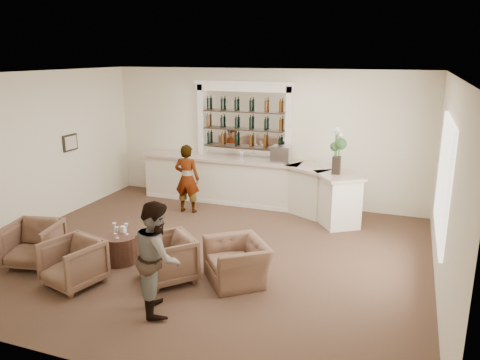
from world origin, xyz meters
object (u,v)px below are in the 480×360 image
(bar_counter, at_px, (251,183))
(armchair_right, at_px, (167,258))
(sommelier, at_px, (187,179))
(espresso_machine, at_px, (281,154))
(armchair_left, at_px, (33,244))
(armchair_center, at_px, (73,263))
(armchair_far, at_px, (237,262))
(guest, at_px, (157,257))
(cocktail_table, at_px, (121,248))
(flower_vase, at_px, (337,148))

(bar_counter, height_order, armchair_right, bar_counter)
(sommelier, xyz_separation_m, espresso_machine, (1.99, 1.01, 0.53))
(armchair_left, bearing_deg, armchair_right, -5.40)
(armchair_center, bearing_deg, armchair_left, 177.46)
(sommelier, height_order, armchair_far, sommelier)
(bar_counter, distance_m, armchair_right, 4.21)
(bar_counter, distance_m, armchair_far, 3.98)
(armchair_far, bearing_deg, sommelier, 179.82)
(guest, bearing_deg, espresso_machine, -37.31)
(cocktail_table, relative_size, armchair_right, 0.76)
(bar_counter, bearing_deg, armchair_left, -119.13)
(guest, bearing_deg, armchair_far, -64.18)
(cocktail_table, distance_m, armchair_center, 1.05)
(guest, relative_size, armchair_left, 1.92)
(flower_vase, bearing_deg, cocktail_table, -135.18)
(flower_vase, bearing_deg, espresso_machine, 155.38)
(guest, height_order, armchair_left, guest)
(cocktail_table, relative_size, armchair_far, 0.62)
(flower_vase, bearing_deg, armchair_center, -129.11)
(cocktail_table, bearing_deg, bar_counter, 73.33)
(bar_counter, distance_m, guest, 5.08)
(cocktail_table, height_order, flower_vase, flower_vase)
(cocktail_table, xyz_separation_m, espresso_machine, (1.90, 3.91, 1.09))
(armchair_left, relative_size, armchair_center, 1.03)
(sommelier, xyz_separation_m, armchair_right, (1.24, -3.25, -0.43))
(cocktail_table, bearing_deg, armchair_left, -154.45)
(sommelier, bearing_deg, flower_vase, -179.59)
(sommelier, height_order, armchair_right, sommelier)
(sommelier, xyz_separation_m, guest, (1.57, -4.11, 0.02))
(armchair_right, xyz_separation_m, espresso_machine, (0.75, 4.26, 0.95))
(guest, bearing_deg, armchair_center, 51.21)
(sommelier, bearing_deg, bar_counter, -148.49)
(cocktail_table, xyz_separation_m, flower_vase, (3.29, 3.27, 1.46))
(bar_counter, xyz_separation_m, flower_vase, (2.14, -0.58, 1.13))
(sommelier, distance_m, armchair_left, 3.79)
(armchair_center, height_order, armchair_right, armchair_right)
(bar_counter, xyz_separation_m, armchair_left, (-2.51, -4.50, -0.18))
(bar_counter, height_order, armchair_left, bar_counter)
(guest, xyz_separation_m, armchair_left, (-2.84, 0.56, -0.44))
(armchair_right, relative_size, flower_vase, 0.84)
(flower_vase, bearing_deg, bar_counter, 164.75)
(armchair_far, distance_m, flower_vase, 3.68)
(sommelier, xyz_separation_m, armchair_left, (-1.26, -3.55, -0.42))
(cocktail_table, bearing_deg, flower_vase, 44.82)
(armchair_right, bearing_deg, guest, -26.56)
(bar_counter, bearing_deg, espresso_machine, 4.24)
(armchair_center, bearing_deg, cocktail_table, 94.45)
(cocktail_table, relative_size, armchair_center, 0.77)
(armchair_center, bearing_deg, sommelier, 103.91)
(armchair_far, relative_size, flower_vase, 1.03)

